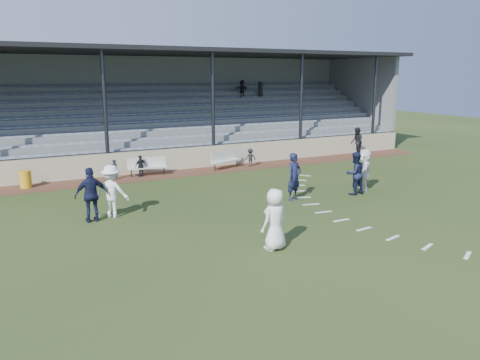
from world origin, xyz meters
The scene contains 19 objects.
ground centered at (0.00, 0.00, 0.00)m, with size 90.00×90.00×0.00m, color #2C3C18.
cinder_track centered at (0.00, 10.50, 0.01)m, with size 34.00×2.00×0.02m, color #4F2D1F.
retaining_wall centered at (0.00, 11.55, 0.60)m, with size 34.00×0.18×1.20m, color #BDB391.
bench_left centered at (-1.21, 10.73, 0.58)m, with size 2.03×0.63×0.95m.
bench_right centered at (3.25, 10.62, 0.58)m, with size 2.03×1.04×0.95m.
trash_bin centered at (-7.02, 10.67, 0.43)m, with size 0.51×0.51×0.82m, color gold.
football centered at (0.32, 0.49, 0.10)m, with size 0.20×0.20×0.20m, color #CF5C0C.
player_white_lead centered at (-0.80, -1.33, 0.94)m, with size 0.92×0.60×1.88m, color white.
player_navy_lead centered at (2.92, 3.19, 1.00)m, with size 0.73×0.48×2.00m, color #141939.
player_navy_mid centered at (5.80, 2.76, 0.95)m, with size 0.92×0.72×1.90m, color #141939.
player_white_wing centered at (-4.42, 4.25, 0.98)m, with size 1.27×0.73×1.96m, color white.
player_navy_wing centered at (-5.19, 4.00, 0.99)m, with size 1.16×0.48×1.99m, color #141939.
player_white_back centered at (6.73, 3.18, 0.96)m, with size 1.78×0.57×1.91m, color white.
official centered at (12.46, 10.30, 0.96)m, with size 0.91×0.71×1.87m, color black.
sub_left_near centered at (-2.97, 10.51, 0.53)m, with size 0.38×0.25×1.03m, color black.
sub_left_far centered at (-1.58, 10.60, 0.58)m, with size 0.66×0.27×1.12m, color black.
sub_right centered at (4.78, 10.49, 0.53)m, with size 0.66×0.38×1.03m, color black.
grandstand centered at (0.01, 16.26, 2.20)m, with size 34.60×9.00×6.61m.
penalty_arc centered at (4.12, 0.00, 0.01)m, with size 3.89×14.63×0.01m.
Camera 1 is at (-7.86, -12.76, 5.17)m, focal length 35.00 mm.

